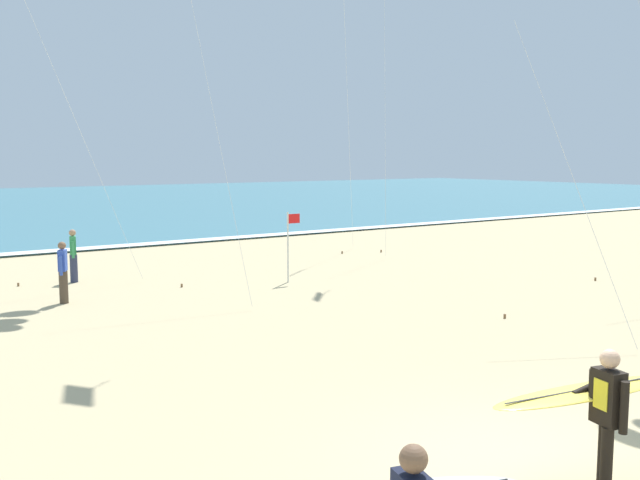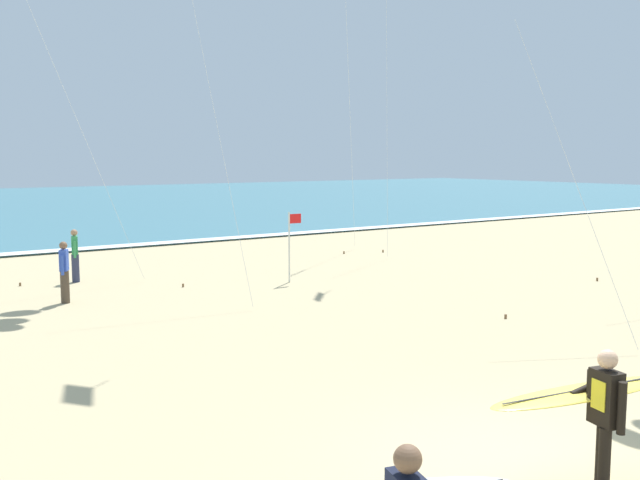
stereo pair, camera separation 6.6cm
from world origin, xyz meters
name	(u,v)px [view 2 (the right image)]	position (x,y,z in m)	size (l,w,h in m)	color
ground_plane	(524,467)	(0.00, 0.00, 0.00)	(160.00, 160.00, 0.00)	tan
shoreline_foam	(43,251)	(0.00, 23.18, 0.09)	(160.00, 0.97, 0.01)	white
surfer_lead	(593,404)	(0.02, -0.88, 1.05)	(2.46, 1.15, 1.71)	black
bystander_blue_top	(64,272)	(-1.87, 13.10, 0.81)	(0.30, 0.46, 1.59)	#4C3D2D
bystander_green_top	(75,255)	(-0.77, 16.06, 0.81)	(0.26, 0.48, 1.59)	#2D334C
lifeguard_flag	(291,240)	(4.53, 12.40, 1.27)	(0.45, 0.05, 2.10)	silver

